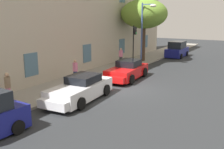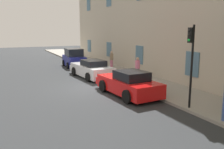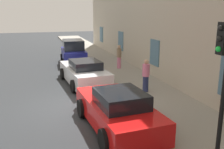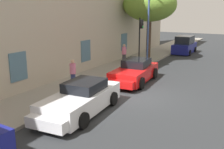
# 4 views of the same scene
# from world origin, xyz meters

# --- Properties ---
(ground_plane) EXTENTS (80.00, 80.00, 0.00)m
(ground_plane) POSITION_xyz_m (0.00, 0.00, 0.00)
(ground_plane) COLOR #2B2D30
(sidewalk) EXTENTS (60.00, 3.15, 0.14)m
(sidewalk) POSITION_xyz_m (0.00, 3.74, 0.07)
(sidewalk) COLOR gray
(sidewalk) RESTS_ON ground
(sportscar_red_lead) EXTENTS (5.03, 2.32, 1.38)m
(sportscar_red_lead) POSITION_xyz_m (-3.49, 1.12, 0.60)
(sportscar_red_lead) COLOR white
(sportscar_red_lead) RESTS_ON ground
(sportscar_yellow_flank) EXTENTS (4.80, 2.29, 1.42)m
(sportscar_yellow_flank) POSITION_xyz_m (2.33, 1.17, 0.63)
(sportscar_yellow_flank) COLOR red
(sportscar_yellow_flank) RESTS_ON ground
(hatchback_distant) EXTENTS (3.61, 2.00, 1.81)m
(hatchback_distant) POSITION_xyz_m (-9.21, 1.45, 0.81)
(hatchback_distant) COLOR navy
(hatchback_distant) RESTS_ON ground
(traffic_light) EXTENTS (0.22, 0.36, 3.74)m
(traffic_light) POSITION_xyz_m (6.02, 2.35, 2.69)
(traffic_light) COLOR black
(traffic_light) RESTS_ON sidewalk
(pedestrian_admiring) EXTENTS (0.34, 0.34, 1.59)m
(pedestrian_admiring) POSITION_xyz_m (-5.88, 4.05, 0.96)
(pedestrian_admiring) COLOR pink
(pedestrian_admiring) RESTS_ON sidewalk
(pedestrian_bystander) EXTENTS (0.48, 0.48, 1.58)m
(pedestrian_bystander) POSITION_xyz_m (-0.62, 3.65, 0.95)
(pedestrian_bystander) COLOR navy
(pedestrian_bystander) RESTS_ON sidewalk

